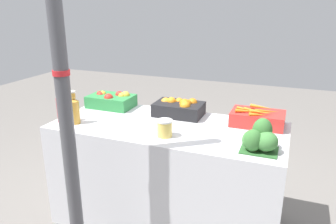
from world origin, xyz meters
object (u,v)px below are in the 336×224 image
orange_crate (180,108)px  juice_bottle_ruby (62,108)px  support_pole (63,94)px  pickle_jar (165,128)px  broccoli_pile (259,138)px  carrot_crate (257,118)px  juice_bottle_amber (74,110)px  apple_crate (111,100)px

orange_crate → juice_bottle_ruby: 0.90m
support_pole → orange_crate: support_pole is taller
juice_bottle_ruby → pickle_jar: juice_bottle_ruby is taller
broccoli_pile → juice_bottle_ruby: 1.44m
carrot_crate → juice_bottle_amber: juice_bottle_amber is taller
orange_crate → juice_bottle_ruby: size_ratio=1.47×
broccoli_pile → juice_bottle_ruby: juice_bottle_ruby is taller
apple_crate → juice_bottle_amber: juice_bottle_amber is taller
broccoli_pile → juice_bottle_amber: size_ratio=0.88×
juice_bottle_ruby → carrot_crate: bearing=18.2°
apple_crate → pickle_jar: 0.81m
support_pole → juice_bottle_amber: size_ratio=9.48×
juice_bottle_ruby → juice_bottle_amber: bearing=0.0°
orange_crate → support_pole: bearing=-110.5°
carrot_crate → juice_bottle_amber: 1.35m
support_pole → orange_crate: (0.35, 0.94, -0.32)m
support_pole → pickle_jar: size_ratio=20.52×
carrot_crate → apple_crate: bearing=179.8°
support_pole → juice_bottle_amber: 0.63m
carrot_crate → juice_bottle_amber: (-1.27, -0.45, 0.05)m
apple_crate → juice_bottle_amber: 0.46m
juice_bottle_amber → pickle_jar: juice_bottle_amber is taller
juice_bottle_ruby → pickle_jar: size_ratio=2.22×
juice_bottle_amber → pickle_jar: bearing=0.9°
support_pole → broccoli_pile: support_pole is taller
juice_bottle_amber → pickle_jar: size_ratio=2.16×
broccoli_pile → juice_bottle_ruby: size_ratio=0.85×
support_pole → juice_bottle_amber: (-0.31, 0.48, -0.28)m
carrot_crate → broccoli_pile: (0.06, -0.45, 0.03)m
support_pole → carrot_crate: support_pole is taller
broccoli_pile → pickle_jar: (-0.61, 0.01, -0.02)m
pickle_jar → support_pole: bearing=-129.5°
pickle_jar → orange_crate: bearing=96.6°
orange_crate → carrot_crate: bearing=-0.5°
support_pole → juice_bottle_amber: support_pole is taller
carrot_crate → broccoli_pile: 0.46m
juice_bottle_amber → pickle_jar: (0.71, 0.01, -0.05)m
apple_crate → juice_bottle_amber: size_ratio=1.51×
orange_crate → broccoli_pile: 0.81m
carrot_crate → support_pole: bearing=-135.7°
support_pole → juice_bottle_ruby: size_ratio=9.24×
apple_crate → juice_bottle_ruby: size_ratio=1.47×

